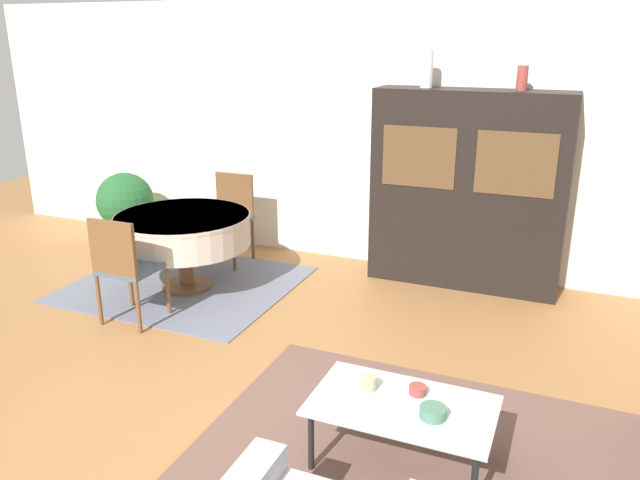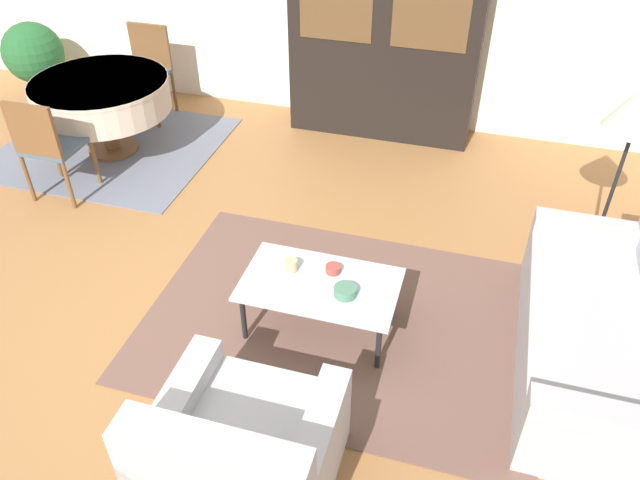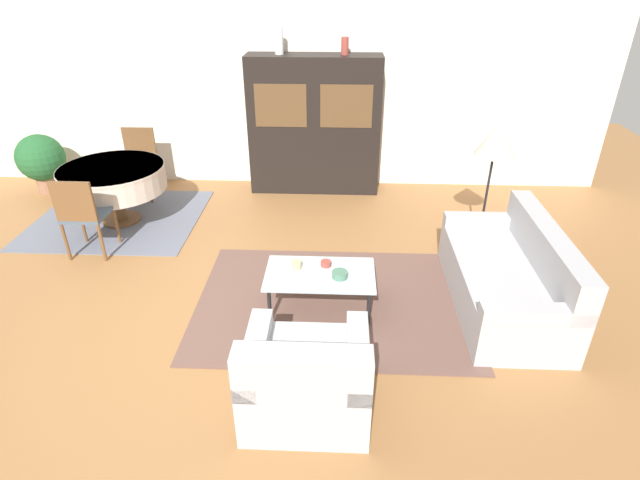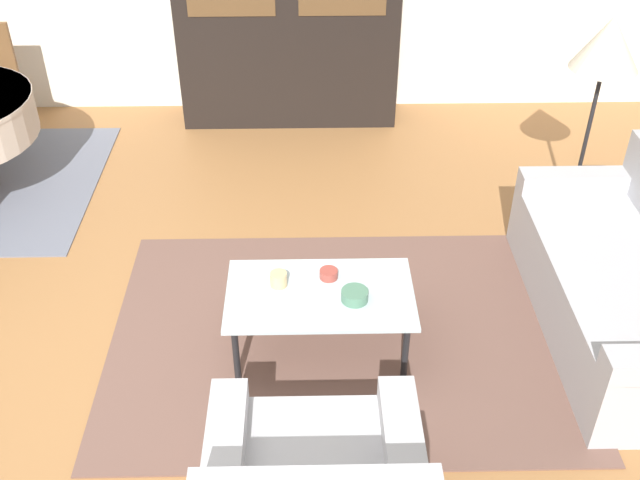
% 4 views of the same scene
% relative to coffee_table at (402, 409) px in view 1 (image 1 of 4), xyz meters
% --- Properties ---
extents(ground_plane, '(14.00, 14.00, 0.00)m').
position_rel_coffee_table_xyz_m(ground_plane, '(-1.10, -0.45, -0.36)').
color(ground_plane, '#9E6B3D').
extents(wall_back, '(10.00, 0.06, 2.70)m').
position_rel_coffee_table_xyz_m(wall_back, '(-1.10, 3.18, 0.99)').
color(wall_back, silver).
rests_on(wall_back, ground_plane).
extents(area_rug, '(2.65, 1.93, 0.01)m').
position_rel_coffee_table_xyz_m(area_rug, '(0.12, 0.09, -0.36)').
color(area_rug, brown).
rests_on(area_rug, ground_plane).
extents(dining_rug, '(2.07, 1.83, 0.01)m').
position_rel_coffee_table_xyz_m(dining_rug, '(-2.70, 1.79, -0.36)').
color(dining_rug, slate).
rests_on(dining_rug, ground_plane).
extents(coffee_table, '(1.02, 0.61, 0.39)m').
position_rel_coffee_table_xyz_m(coffee_table, '(0.00, 0.00, 0.00)').
color(coffee_table, black).
rests_on(coffee_table, area_rug).
extents(display_cabinet, '(1.80, 0.45, 1.88)m').
position_rel_coffee_table_xyz_m(display_cabinet, '(-0.20, 2.91, 0.58)').
color(display_cabinet, black).
rests_on(display_cabinet, ground_plane).
extents(dining_table, '(1.26, 1.26, 0.73)m').
position_rel_coffee_table_xyz_m(dining_table, '(-2.63, 1.74, 0.23)').
color(dining_table, brown).
rests_on(dining_table, dining_rug).
extents(dining_chair_near, '(0.44, 0.44, 0.93)m').
position_rel_coffee_table_xyz_m(dining_chair_near, '(-2.63, 0.89, 0.18)').
color(dining_chair_near, brown).
rests_on(dining_chair_near, dining_rug).
extents(dining_chair_far, '(0.44, 0.44, 0.93)m').
position_rel_coffee_table_xyz_m(dining_chair_far, '(-2.63, 2.59, 0.18)').
color(dining_chair_far, brown).
rests_on(dining_chair_far, dining_rug).
extents(cup, '(0.09, 0.09, 0.08)m').
position_rel_coffee_table_xyz_m(cup, '(-0.22, 0.07, 0.08)').
color(cup, tan).
rests_on(cup, coffee_table).
extents(bowl, '(0.14, 0.14, 0.06)m').
position_rel_coffee_table_xyz_m(bowl, '(0.18, -0.06, 0.07)').
color(bowl, '#4C7A60').
rests_on(bowl, coffee_table).
extents(bowl_small, '(0.10, 0.10, 0.05)m').
position_rel_coffee_table_xyz_m(bowl_small, '(0.05, 0.13, 0.06)').
color(bowl_small, '#9E4238').
rests_on(bowl_small, coffee_table).
extents(vase_tall, '(0.11, 0.11, 0.33)m').
position_rel_coffee_table_xyz_m(vase_tall, '(-0.65, 2.91, 1.68)').
color(vase_tall, white).
rests_on(vase_tall, display_cabinet).
extents(vase_short, '(0.10, 0.10, 0.21)m').
position_rel_coffee_table_xyz_m(vase_short, '(0.19, 2.91, 1.62)').
color(vase_short, '#9E4238').
rests_on(vase_short, display_cabinet).
extents(potted_plant, '(0.65, 0.65, 0.84)m').
position_rel_coffee_table_xyz_m(potted_plant, '(-4.05, 2.62, 0.13)').
color(potted_plant, '#93664C').
rests_on(potted_plant, ground_plane).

